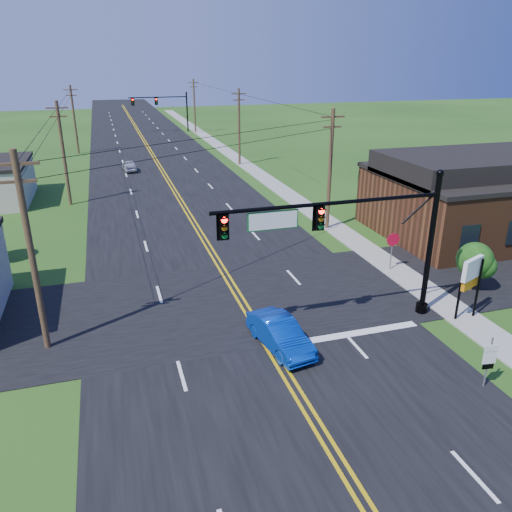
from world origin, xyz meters
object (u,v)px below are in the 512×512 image
object	(u,v)px
signal_mast_main	(350,234)
route_sign	(489,359)
stop_sign	(393,243)
blue_car	(280,335)
signal_mast_far	(162,106)

from	to	relation	value
signal_mast_main	route_sign	distance (m)	7.78
route_sign	stop_sign	distance (m)	11.93
blue_car	stop_sign	xyz separation A→B (m)	(9.55, 6.49, 1.07)
signal_mast_far	stop_sign	size ratio (longest dim) A/B	4.48
stop_sign	blue_car	bearing A→B (deg)	-143.86
route_sign	stop_sign	bearing A→B (deg)	85.58
signal_mast_main	stop_sign	world-z (taller)	signal_mast_main
signal_mast_main	route_sign	bearing A→B (deg)	-63.10
route_sign	stop_sign	xyz separation A→B (m)	(2.68, 11.62, 0.44)
blue_car	stop_sign	distance (m)	11.60
blue_car	signal_mast_far	bearing A→B (deg)	77.19
signal_mast_far	stop_sign	xyz separation A→B (m)	(5.74, -66.61, -2.78)
signal_mast_main	stop_sign	xyz separation A→B (m)	(5.84, 5.39, -2.98)
signal_mast_far	blue_car	bearing A→B (deg)	-92.98
blue_car	route_sign	xyz separation A→B (m)	(6.87, -5.12, 0.64)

